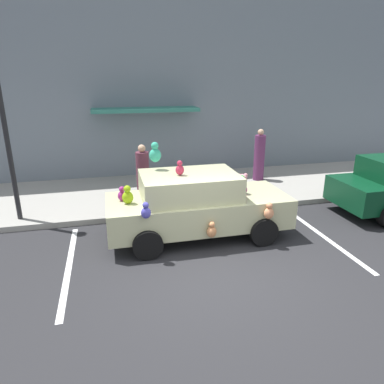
# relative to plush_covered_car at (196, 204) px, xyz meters

# --- Properties ---
(ground_plane) EXTENTS (60.00, 60.00, 0.00)m
(ground_plane) POSITION_rel_plush_covered_car_xyz_m (-0.09, -1.76, -0.80)
(ground_plane) COLOR #262628
(sidewalk) EXTENTS (24.00, 4.00, 0.15)m
(sidewalk) POSITION_rel_plush_covered_car_xyz_m (-0.09, 3.24, -0.72)
(sidewalk) COLOR gray
(sidewalk) RESTS_ON ground
(storefront_building) EXTENTS (24.00, 1.25, 6.40)m
(storefront_building) POSITION_rel_plush_covered_car_xyz_m (-0.10, 5.39, 2.40)
(storefront_building) COLOR slate
(storefront_building) RESTS_ON ground
(parking_stripe_front) EXTENTS (0.12, 3.60, 0.01)m
(parking_stripe_front) POSITION_rel_plush_covered_car_xyz_m (2.95, -0.76, -0.79)
(parking_stripe_front) COLOR silver
(parking_stripe_front) RESTS_ON ground
(parking_stripe_rear) EXTENTS (0.12, 3.60, 0.01)m
(parking_stripe_rear) POSITION_rel_plush_covered_car_xyz_m (-2.84, -0.76, -0.79)
(parking_stripe_rear) COLOR silver
(parking_stripe_rear) RESTS_ON ground
(plush_covered_car) EXTENTS (4.20, 1.97, 2.20)m
(plush_covered_car) POSITION_rel_plush_covered_car_xyz_m (0.00, 0.00, 0.00)
(plush_covered_car) COLOR #B8B98A
(plush_covered_car) RESTS_ON ground
(teddy_bear_on_sidewalk) EXTENTS (0.42, 0.35, 0.81)m
(teddy_bear_on_sidewalk) POSITION_rel_plush_covered_car_xyz_m (1.84, 1.74, -0.27)
(teddy_bear_on_sidewalk) COLOR pink
(teddy_bear_on_sidewalk) RESTS_ON sidewalk
(street_lamp_post) EXTENTS (0.28, 0.28, 4.16)m
(street_lamp_post) POSITION_rel_plush_covered_car_xyz_m (-4.23, 1.74, 1.88)
(street_lamp_post) COLOR black
(street_lamp_post) RESTS_ON sidewalk
(pedestrian_near_shopfront) EXTENTS (0.36, 0.36, 1.72)m
(pedestrian_near_shopfront) POSITION_rel_plush_covered_car_xyz_m (-1.00, 2.08, 0.14)
(pedestrian_near_shopfront) COLOR #582A39
(pedestrian_near_shopfront) RESTS_ON sidewalk
(pedestrian_walking_past) EXTENTS (0.37, 0.37, 1.78)m
(pedestrian_walking_past) POSITION_rel_plush_covered_car_xyz_m (3.20, 3.58, 0.17)
(pedestrian_walking_past) COLOR #59284F
(pedestrian_walking_past) RESTS_ON sidewalk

